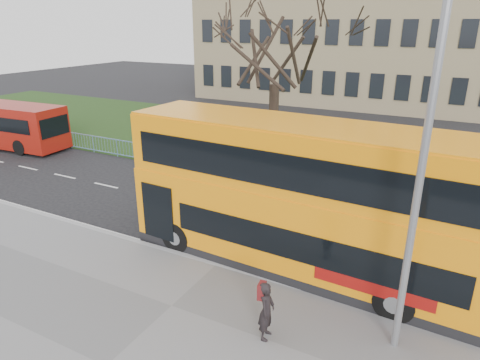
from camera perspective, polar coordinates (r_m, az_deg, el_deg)
ground at (r=16.09m, az=-0.26°, el=-8.96°), size 120.00×120.00×0.00m
kerb at (r=14.89m, az=-3.12°, el=-11.29°), size 80.00×0.20×0.14m
grass_verge at (r=28.58m, az=13.36°, el=3.87°), size 80.00×15.40×0.08m
guard_railing at (r=21.39m, az=8.07°, el=0.11°), size 40.00×0.12×1.10m
bare_tree at (r=24.47m, az=4.68°, el=14.60°), size 7.52×7.52×10.75m
civic_building at (r=48.79m, az=14.80°, el=18.68°), size 30.00×15.00×14.00m
yellow_bus at (r=13.88m, az=8.12°, el=-2.03°), size 11.86×3.33×4.92m
pedestrian at (r=11.44m, az=3.56°, el=-17.01°), size 0.48×0.65×1.63m
street_lamp at (r=10.04m, az=22.61°, el=2.93°), size 1.93×0.47×9.14m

